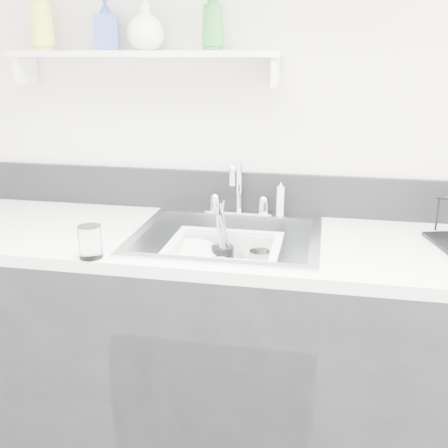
# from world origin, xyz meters

# --- Properties ---
(counter_run) EXTENTS (3.20, 0.62, 0.92)m
(counter_run) POSITION_xyz_m (0.00, 1.19, 0.46)
(counter_run) COLOR black
(counter_run) RESTS_ON ground
(backsplash) EXTENTS (3.20, 0.02, 0.16)m
(backsplash) POSITION_xyz_m (0.00, 1.49, 1.00)
(backsplash) COLOR black
(backsplash) RESTS_ON counter_run
(sink) EXTENTS (0.64, 0.52, 0.20)m
(sink) POSITION_xyz_m (0.00, 1.19, 0.83)
(sink) COLOR silver
(sink) RESTS_ON counter_run
(faucet) EXTENTS (0.26, 0.18, 0.23)m
(faucet) POSITION_xyz_m (0.00, 1.44, 0.98)
(faucet) COLOR silver
(faucet) RESTS_ON counter_run
(side_sprayer) EXTENTS (0.03, 0.03, 0.14)m
(side_sprayer) POSITION_xyz_m (0.16, 1.44, 0.99)
(side_sprayer) COLOR white
(side_sprayer) RESTS_ON counter_run
(wall_shelf) EXTENTS (1.00, 0.16, 0.12)m
(wall_shelf) POSITION_xyz_m (-0.35, 1.42, 1.51)
(wall_shelf) COLOR silver
(wall_shelf) RESTS_ON room_shell
(wash_tub) EXTENTS (0.46, 0.41, 0.15)m
(wash_tub) POSITION_xyz_m (-0.00, 1.16, 0.83)
(wash_tub) COLOR white
(wash_tub) RESTS_ON sink
(plate_stack) EXTENTS (0.28, 0.27, 0.11)m
(plate_stack) POSITION_xyz_m (-0.11, 1.16, 0.80)
(plate_stack) COLOR white
(plate_stack) RESTS_ON wash_tub
(utensil_cup) EXTENTS (0.08, 0.08, 0.27)m
(utensil_cup) POSITION_xyz_m (-0.02, 1.23, 0.83)
(utensil_cup) COLOR black
(utensil_cup) RESTS_ON wash_tub
(ladle) EXTENTS (0.30, 0.23, 0.08)m
(ladle) POSITION_xyz_m (-0.06, 1.21, 0.81)
(ladle) COLOR silver
(ladle) RESTS_ON wash_tub
(tumbler_in_tub) EXTENTS (0.08, 0.08, 0.10)m
(tumbler_in_tub) POSITION_xyz_m (0.11, 1.20, 0.82)
(tumbler_in_tub) COLOR white
(tumbler_in_tub) RESTS_ON wash_tub
(tumbler_counter) EXTENTS (0.10, 0.10, 0.10)m
(tumbler_counter) POSITION_xyz_m (-0.37, 0.91, 0.97)
(tumbler_counter) COLOR white
(tumbler_counter) RESTS_ON counter_run
(bowl_small) EXTENTS (0.12, 0.12, 0.03)m
(bowl_small) POSITION_xyz_m (0.06, 1.12, 0.78)
(bowl_small) COLOR white
(bowl_small) RESTS_ON wash_tub
(soap_bottle_a) EXTENTS (0.10, 0.10, 0.23)m
(soap_bottle_a) POSITION_xyz_m (-0.73, 1.40, 1.65)
(soap_bottle_a) COLOR #D4D945
(soap_bottle_a) RESTS_ON wall_shelf
(soap_bottle_b) EXTENTS (0.11, 0.11, 0.18)m
(soap_bottle_b) POSITION_xyz_m (-0.49, 1.42, 1.62)
(soap_bottle_b) COLOR #3B4AA4
(soap_bottle_b) RESTS_ON wall_shelf
(soap_bottle_c) EXTENTS (0.17, 0.17, 0.17)m
(soap_bottle_c) POSITION_xyz_m (-0.33, 1.40, 1.62)
(soap_bottle_c) COLOR silver
(soap_bottle_c) RESTS_ON wall_shelf
(soap_bottle_d) EXTENTS (0.10, 0.10, 0.21)m
(soap_bottle_d) POSITION_xyz_m (-0.09, 1.41, 1.63)
(soap_bottle_d) COLOR #28822D
(soap_bottle_d) RESTS_ON wall_shelf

